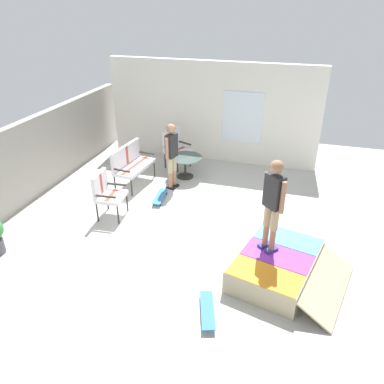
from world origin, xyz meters
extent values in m
cube|color=beige|center=(0.00, 0.00, -0.05)|extent=(12.00, 12.00, 0.10)
cube|color=#9E998E|center=(0.00, 4.00, 0.92)|extent=(9.00, 0.20, 1.84)
cube|color=white|center=(3.80, 0.50, 1.40)|extent=(0.20, 6.00, 2.79)
cube|color=silver|center=(3.69, -0.40, 1.35)|extent=(0.03, 1.10, 1.40)
cube|color=tan|center=(-1.02, -1.88, 0.21)|extent=(1.99, 1.58, 0.41)
cube|color=orange|center=(-1.59, -1.74, 0.42)|extent=(0.82, 1.25, 0.01)
cube|color=purple|center=(-1.02, -1.88, 0.42)|extent=(0.82, 1.25, 0.01)
cube|color=#4C99D8|center=(-0.45, -2.02, 0.42)|extent=(0.82, 1.25, 0.01)
cylinder|color=#B2B2B7|center=(-0.88, -1.33, 0.39)|extent=(1.64, 0.45, 0.05)
cube|color=tan|center=(-1.23, -2.71, 0.19)|extent=(1.80, 0.99, 0.35)
cylinder|color=#2D2823|center=(0.94, 1.74, 0.22)|extent=(0.04, 0.04, 0.44)
cylinder|color=#2D2823|center=(2.10, 1.62, 0.22)|extent=(0.04, 0.04, 0.44)
cylinder|color=#2D2823|center=(0.99, 2.21, 0.22)|extent=(0.04, 0.04, 0.44)
cylinder|color=#2D2823|center=(2.15, 2.09, 0.22)|extent=(0.04, 0.04, 0.44)
cube|color=silver|center=(1.54, 1.91, 0.48)|extent=(1.30, 0.68, 0.08)
cube|color=#B74738|center=(1.54, 1.91, 0.52)|extent=(1.21, 0.23, 0.00)
cube|color=silver|center=(1.57, 2.15, 0.77)|extent=(1.25, 0.21, 0.50)
cube|color=#B74738|center=(1.57, 2.15, 0.77)|extent=(0.11, 0.09, 0.46)
cube|color=#2D2823|center=(0.94, 1.98, 0.64)|extent=(0.09, 0.47, 0.04)
cube|color=#2D2823|center=(2.15, 1.85, 0.64)|extent=(0.09, 0.47, 0.04)
cylinder|color=#2D2823|center=(2.54, 1.11, 0.22)|extent=(0.04, 0.04, 0.44)
cylinder|color=#2D2823|center=(3.04, 0.90, 0.22)|extent=(0.04, 0.04, 0.44)
cylinder|color=#2D2823|center=(2.73, 1.54, 0.22)|extent=(0.04, 0.04, 0.44)
cylinder|color=#2D2823|center=(3.22, 1.33, 0.22)|extent=(0.04, 0.04, 0.44)
cube|color=silver|center=(2.88, 1.22, 0.48)|extent=(0.79, 0.75, 0.08)
cube|color=#B74738|center=(2.88, 1.22, 0.52)|extent=(0.57, 0.32, 0.00)
cube|color=silver|center=(2.98, 1.44, 0.77)|extent=(0.60, 0.32, 0.50)
cube|color=#B74738|center=(2.98, 1.44, 0.77)|extent=(0.12, 0.12, 0.46)
cube|color=#2D2823|center=(2.62, 1.33, 0.64)|extent=(0.22, 0.45, 0.04)
cube|color=#2D2823|center=(3.15, 1.11, 0.64)|extent=(0.22, 0.45, 0.04)
cylinder|color=#2D2823|center=(-0.29, 1.48, 0.22)|extent=(0.04, 0.04, 0.44)
cylinder|color=#2D2823|center=(0.24, 1.53, 0.22)|extent=(0.04, 0.04, 0.44)
cylinder|color=#2D2823|center=(-0.33, 1.95, 0.22)|extent=(0.04, 0.04, 0.44)
cylinder|color=#2D2823|center=(0.20, 2.00, 0.22)|extent=(0.04, 0.04, 0.44)
cube|color=silver|center=(-0.05, 1.74, 0.48)|extent=(0.66, 0.60, 0.08)
cube|color=#B74738|center=(-0.05, 1.74, 0.52)|extent=(0.59, 0.15, 0.00)
cube|color=silver|center=(-0.06, 1.97, 0.77)|extent=(0.62, 0.13, 0.50)
cube|color=#B74738|center=(-0.06, 1.97, 0.77)|extent=(0.11, 0.09, 0.46)
cube|color=#2D2823|center=(-0.33, 1.72, 0.64)|extent=(0.08, 0.47, 0.04)
cube|color=#2D2823|center=(0.24, 1.76, 0.64)|extent=(0.08, 0.47, 0.04)
cylinder|color=#2D2823|center=(2.33, 0.82, 0.28)|extent=(0.06, 0.06, 0.55)
cylinder|color=#2D2823|center=(2.33, 0.82, 0.01)|extent=(0.44, 0.44, 0.03)
cylinder|color=#425651|center=(2.33, 0.82, 0.56)|extent=(0.90, 0.90, 0.02)
cube|color=black|center=(1.56, 0.97, 0.03)|extent=(0.16, 0.26, 0.05)
cylinder|color=#9E7051|center=(1.56, 0.97, 0.25)|extent=(0.10, 0.10, 0.39)
cylinder|color=tan|center=(1.56, 0.97, 0.64)|extent=(0.13, 0.13, 0.39)
cube|color=black|center=(1.73, 0.93, 0.03)|extent=(0.16, 0.26, 0.05)
cylinder|color=#9E7051|center=(1.73, 0.93, 0.25)|extent=(0.10, 0.10, 0.39)
cylinder|color=tan|center=(1.73, 0.93, 0.64)|extent=(0.13, 0.13, 0.39)
cube|color=#262628|center=(1.64, 0.95, 1.12)|extent=(0.35, 0.25, 0.58)
sphere|color=#9E7051|center=(1.64, 0.95, 1.55)|extent=(0.22, 0.22, 0.22)
cylinder|color=#9E7051|center=(1.45, 0.99, 1.10)|extent=(0.08, 0.08, 0.55)
cylinder|color=#9E7051|center=(1.84, 0.90, 1.10)|extent=(0.08, 0.08, 0.55)
cube|color=navy|center=(-0.82, -1.64, 0.45)|extent=(0.25, 0.24, 0.05)
cylinder|color=#9E7051|center=(-0.82, -1.64, 0.67)|extent=(0.10, 0.10, 0.39)
cylinder|color=tan|center=(-0.82, -1.64, 1.06)|extent=(0.13, 0.13, 0.39)
cube|color=navy|center=(-0.94, -1.76, 0.45)|extent=(0.25, 0.24, 0.05)
cylinder|color=#9E7051|center=(-0.94, -1.76, 0.67)|extent=(0.10, 0.10, 0.39)
cylinder|color=tan|center=(-0.94, -1.76, 1.06)|extent=(0.13, 0.13, 0.39)
cube|color=#262628|center=(-0.88, -1.70, 1.55)|extent=(0.35, 0.36, 0.58)
sphere|color=#9E7051|center=(-0.88, -1.70, 1.98)|extent=(0.22, 0.22, 0.22)
cylinder|color=#9E7051|center=(-0.75, -1.55, 1.53)|extent=(0.08, 0.08, 0.55)
cylinder|color=#9E7051|center=(-1.02, -1.85, 1.53)|extent=(0.08, 0.08, 0.55)
cube|color=#3372B2|center=(0.94, 1.01, 0.09)|extent=(0.82, 0.28, 0.02)
cylinder|color=#333333|center=(1.23, 0.96, 0.03)|extent=(0.06, 0.04, 0.06)
cylinder|color=#333333|center=(1.21, 1.12, 0.03)|extent=(0.06, 0.04, 0.06)
cylinder|color=#333333|center=(0.67, 0.90, 0.03)|extent=(0.06, 0.04, 0.06)
cylinder|color=#333333|center=(0.66, 1.06, 0.03)|extent=(0.06, 0.04, 0.06)
cube|color=#3372B2|center=(-2.25, -0.98, 0.09)|extent=(0.82, 0.43, 0.02)
cylinder|color=silver|center=(-1.96, -0.97, 0.03)|extent=(0.06, 0.05, 0.06)
cylinder|color=silver|center=(-2.00, -0.82, 0.03)|extent=(0.06, 0.05, 0.06)
cylinder|color=silver|center=(-2.49, -1.14, 0.03)|extent=(0.06, 0.05, 0.06)
cylinder|color=silver|center=(-2.54, -0.99, 0.03)|extent=(0.06, 0.05, 0.06)
camera|label=1|loc=(-6.35, -1.96, 4.33)|focal=35.12mm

